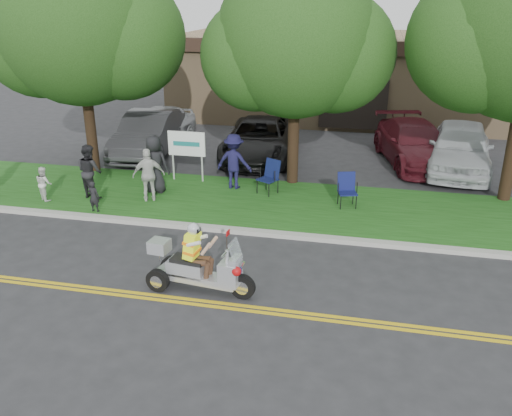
% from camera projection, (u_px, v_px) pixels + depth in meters
% --- Properties ---
extents(ground, '(120.00, 120.00, 0.00)m').
position_uv_depth(ground, '(216.00, 292.00, 11.48)').
color(ground, '#28282B').
rests_on(ground, ground).
extents(centerline_near, '(60.00, 0.10, 0.01)m').
position_uv_depth(centerline_near, '(208.00, 306.00, 10.95)').
color(centerline_near, gold).
rests_on(centerline_near, ground).
extents(centerline_far, '(60.00, 0.10, 0.01)m').
position_uv_depth(centerline_far, '(210.00, 302.00, 11.10)').
color(centerline_far, gold).
rests_on(centerline_far, ground).
extents(curb, '(60.00, 0.25, 0.12)m').
position_uv_depth(curb, '(249.00, 232.00, 14.23)').
color(curb, '#A8A89E').
rests_on(curb, ground).
extents(grass_verge, '(60.00, 4.00, 0.10)m').
position_uv_depth(grass_verge, '(265.00, 203.00, 16.18)').
color(grass_verge, '#194512').
rests_on(grass_verge, ground).
extents(commercial_building, '(18.00, 8.20, 4.00)m').
position_uv_depth(commercial_building, '(358.00, 75.00, 27.55)').
color(commercial_building, '#9E7F5B').
rests_on(commercial_building, ground).
extents(tree_left, '(6.62, 5.40, 7.78)m').
position_uv_depth(tree_left, '(81.00, 28.00, 17.37)').
color(tree_left, '#332114').
rests_on(tree_left, ground).
extents(tree_mid, '(5.88, 4.80, 7.05)m').
position_uv_depth(tree_mid, '(298.00, 45.00, 16.29)').
color(tree_mid, '#332114').
rests_on(tree_mid, ground).
extents(business_sign, '(1.25, 0.06, 1.75)m').
position_uv_depth(business_sign, '(187.00, 146.00, 17.59)').
color(business_sign, silver).
rests_on(business_sign, ground).
extents(trike_scooter, '(2.37, 0.85, 1.55)m').
position_uv_depth(trike_scooter, '(197.00, 267.00, 11.36)').
color(trike_scooter, black).
rests_on(trike_scooter, ground).
extents(lawn_chair_a, '(0.75, 0.76, 1.04)m').
position_uv_depth(lawn_chair_a, '(270.00, 174.00, 16.71)').
color(lawn_chair_a, black).
rests_on(lawn_chair_a, grass_verge).
extents(lawn_chair_b, '(0.64, 0.65, 0.98)m').
position_uv_depth(lawn_chair_b, '(347.00, 187.00, 15.69)').
color(lawn_chair_b, black).
rests_on(lawn_chair_b, grass_verge).
extents(spectator_adult_mid, '(1.00, 0.93, 1.64)m').
position_uv_depth(spectator_adult_mid, '(90.00, 171.00, 16.22)').
color(spectator_adult_mid, black).
rests_on(spectator_adult_mid, grass_verge).
extents(spectator_adult_right, '(1.01, 0.75, 1.59)m').
position_uv_depth(spectator_adult_right, '(149.00, 175.00, 15.98)').
color(spectator_adult_right, silver).
rests_on(spectator_adult_right, grass_verge).
extents(spectator_chair_a, '(1.19, 0.76, 1.75)m').
position_uv_depth(spectator_chair_a, '(234.00, 161.00, 16.99)').
color(spectator_chair_a, '#17153C').
rests_on(spectator_chair_a, grass_verge).
extents(spectator_chair_b, '(0.91, 0.63, 1.79)m').
position_uv_depth(spectator_chair_b, '(155.00, 164.00, 16.64)').
color(spectator_chair_b, black).
rests_on(spectator_chair_b, grass_verge).
extents(child_left, '(0.34, 0.23, 0.90)m').
position_uv_depth(child_left, '(94.00, 196.00, 15.29)').
color(child_left, black).
rests_on(child_left, grass_verge).
extents(child_right, '(0.64, 0.61, 1.03)m').
position_uv_depth(child_right, '(44.00, 183.00, 16.12)').
color(child_right, silver).
rests_on(child_right, grass_verge).
extents(parked_car_far_left, '(2.17, 4.82, 1.61)m').
position_uv_depth(parked_car_far_left, '(157.00, 127.00, 22.13)').
color(parked_car_far_left, '#9FA2A6').
rests_on(parked_car_far_left, ground).
extents(parked_car_left, '(2.26, 5.18, 1.65)m').
position_uv_depth(parked_car_left, '(149.00, 134.00, 20.92)').
color(parked_car_left, '#2B2B2D').
rests_on(parked_car_left, ground).
extents(parked_car_mid, '(2.88, 5.56, 1.50)m').
position_uv_depth(parked_car_mid, '(259.00, 139.00, 20.46)').
color(parked_car_mid, black).
rests_on(parked_car_mid, ground).
extents(parked_car_right, '(3.33, 5.59, 1.52)m').
position_uv_depth(parked_car_right, '(415.00, 144.00, 19.86)').
color(parked_car_right, '#4C111A').
rests_on(parked_car_right, ground).
extents(parked_car_far_right, '(2.68, 5.35, 1.75)m').
position_uv_depth(parked_car_far_right, '(460.00, 147.00, 18.94)').
color(parked_car_far_right, silver).
rests_on(parked_car_far_right, ground).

